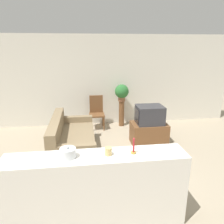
{
  "coord_description": "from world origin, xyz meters",
  "views": [
    {
      "loc": [
        -0.13,
        -3.16,
        2.35
      ],
      "look_at": [
        0.53,
        1.78,
        0.85
      ],
      "focal_mm": 35.0,
      "sensor_mm": 36.0,
      "label": 1
    }
  ],
  "objects_px": {
    "couch": "(72,142)",
    "potted_plant": "(122,92)",
    "wooden_chair": "(97,111)",
    "decorative_bowl": "(68,153)",
    "television": "(149,115)"
  },
  "relations": [
    {
      "from": "couch",
      "to": "wooden_chair",
      "type": "bearing_deg",
      "value": 67.3
    },
    {
      "from": "couch",
      "to": "potted_plant",
      "type": "distance_m",
      "value": 2.33
    },
    {
      "from": "potted_plant",
      "to": "television",
      "type": "bearing_deg",
      "value": -72.04
    },
    {
      "from": "television",
      "to": "decorative_bowl",
      "type": "relative_size",
      "value": 3.19
    },
    {
      "from": "couch",
      "to": "decorative_bowl",
      "type": "height_order",
      "value": "decorative_bowl"
    },
    {
      "from": "couch",
      "to": "television",
      "type": "height_order",
      "value": "television"
    },
    {
      "from": "wooden_chair",
      "to": "decorative_bowl",
      "type": "bearing_deg",
      "value": -98.97
    },
    {
      "from": "potted_plant",
      "to": "decorative_bowl",
      "type": "bearing_deg",
      "value": -109.65
    },
    {
      "from": "wooden_chair",
      "to": "decorative_bowl",
      "type": "height_order",
      "value": "decorative_bowl"
    },
    {
      "from": "couch",
      "to": "potted_plant",
      "type": "xyz_separation_m",
      "value": [
        1.43,
        1.68,
        0.76
      ]
    },
    {
      "from": "decorative_bowl",
      "to": "couch",
      "type": "bearing_deg",
      "value": 92.37
    },
    {
      "from": "television",
      "to": "couch",
      "type": "bearing_deg",
      "value": -170.72
    },
    {
      "from": "couch",
      "to": "television",
      "type": "bearing_deg",
      "value": 9.28
    },
    {
      "from": "wooden_chair",
      "to": "potted_plant",
      "type": "distance_m",
      "value": 0.94
    },
    {
      "from": "couch",
      "to": "decorative_bowl",
      "type": "xyz_separation_m",
      "value": [
        0.09,
        -2.1,
        0.79
      ]
    }
  ]
}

